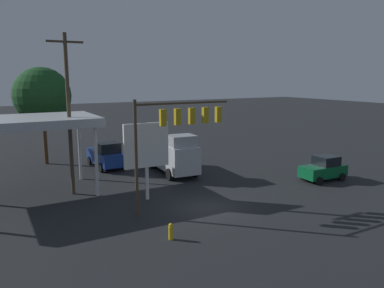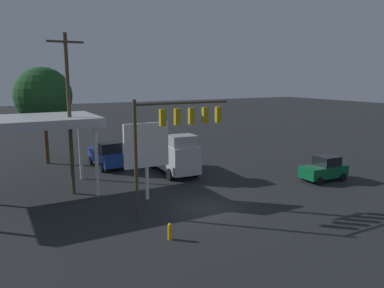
{
  "view_description": "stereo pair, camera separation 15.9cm",
  "coord_description": "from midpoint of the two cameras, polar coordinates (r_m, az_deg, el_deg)",
  "views": [
    {
      "loc": [
        11.93,
        19.32,
        8.2
      ],
      "look_at": [
        0.0,
        -2.0,
        3.82
      ],
      "focal_mm": 35.0,
      "sensor_mm": 36.0,
      "label": 1
    },
    {
      "loc": [
        11.79,
        19.39,
        8.2
      ],
      "look_at": [
        0.0,
        -2.0,
        3.82
      ],
      "focal_mm": 35.0,
      "sensor_mm": 36.0,
      "label": 2
    }
  ],
  "objects": [
    {
      "name": "pickup_parked",
      "position": [
        35.21,
        -12.71,
        -1.7
      ],
      "size": [
        2.44,
        5.28,
        2.4
      ],
      "rotation": [
        0.0,
        0.0,
        1.61
      ],
      "color": "navy",
      "rests_on": "ground"
    },
    {
      "name": "price_sign",
      "position": [
        25.02,
        -6.79,
        -0.47
      ],
      "size": [
        3.12,
        0.27,
        5.22
      ],
      "color": "silver",
      "rests_on": "ground"
    },
    {
      "name": "traffic_signal_assembly",
      "position": [
        22.68,
        -2.19,
        2.85
      ],
      "size": [
        6.36,
        0.43,
        6.95
      ],
      "color": "#473828",
      "rests_on": "ground"
    },
    {
      "name": "fire_hydrant",
      "position": [
        19.62,
        -3.14,
        -13.15
      ],
      "size": [
        0.24,
        0.24,
        0.88
      ],
      "color": "gold",
      "rests_on": "ground"
    },
    {
      "name": "utility_pole",
      "position": [
        27.04,
        -18.04,
        4.68
      ],
      "size": [
        2.4,
        0.26,
        11.11
      ],
      "color": "#473828",
      "rests_on": "ground"
    },
    {
      "name": "delivery_truck",
      "position": [
        32.19,
        -2.73,
        -1.5
      ],
      "size": [
        2.91,
        6.94,
        3.58
      ],
      "rotation": [
        0.0,
        0.0,
        1.5
      ],
      "color": "silver",
      "rests_on": "ground"
    },
    {
      "name": "ground_plane",
      "position": [
        24.13,
        2.52,
        -9.7
      ],
      "size": [
        200.0,
        200.0,
        0.0
      ],
      "primitive_type": "plane",
      "color": "black"
    },
    {
      "name": "sedan_far",
      "position": [
        36.7,
        -6.48,
        -1.28
      ],
      "size": [
        2.15,
        4.45,
        1.93
      ],
      "rotation": [
        0.0,
        0.0,
        1.54
      ],
      "color": "maroon",
      "rests_on": "ground"
    },
    {
      "name": "street_tree",
      "position": [
        37.73,
        -21.62,
        6.88
      ],
      "size": [
        5.25,
        5.25,
        9.14
      ],
      "color": "#4C331E",
      "rests_on": "ground"
    },
    {
      "name": "gas_station_canopy",
      "position": [
        27.92,
        -26.08,
        2.8
      ],
      "size": [
        11.54,
        6.26,
        5.49
      ],
      "color": "#B2B7BC",
      "rests_on": "ground"
    },
    {
      "name": "hatchback_crossing",
      "position": [
        31.88,
        19.65,
        -3.58
      ],
      "size": [
        3.85,
        2.05,
        1.97
      ],
      "rotation": [
        0.0,
        0.0,
        -0.03
      ],
      "color": "#0C592D",
      "rests_on": "ground"
    }
  ]
}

